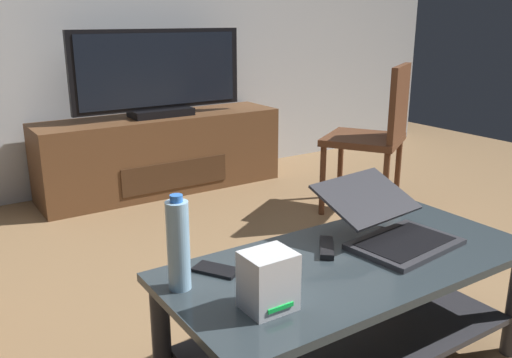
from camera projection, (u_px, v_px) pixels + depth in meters
coffee_table at (351, 296)px, 1.77m from camera, size 1.24×0.57×0.43m
media_cabinet at (162, 153)px, 3.75m from camera, size 1.68×0.44×0.53m
television at (159, 75)px, 3.58m from camera, size 1.19×0.20×0.57m
dining_chair at (377, 131)px, 3.25m from camera, size 0.61×0.61×0.91m
laptop at (389, 224)px, 1.86m from camera, size 0.40×0.45×0.19m
router_box at (268, 281)px, 1.42m from camera, size 0.13×0.12×0.16m
water_bottle_near at (178, 245)px, 1.51m from camera, size 0.07×0.07×0.28m
cell_phone at (216, 270)px, 1.65m from camera, size 0.13×0.16×0.01m
tv_remote at (327, 248)px, 1.79m from camera, size 0.14×0.15×0.02m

